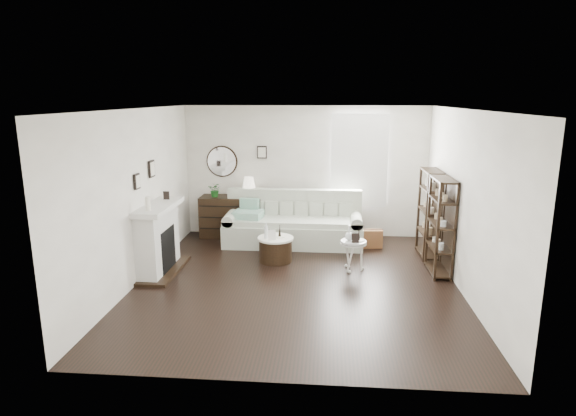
# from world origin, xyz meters

# --- Properties ---
(room) EXTENTS (5.50, 5.50, 5.50)m
(room) POSITION_xyz_m (0.73, 2.70, 1.60)
(room) COLOR black
(room) RESTS_ON ground
(fireplace) EXTENTS (0.50, 1.40, 1.84)m
(fireplace) POSITION_xyz_m (-2.32, 0.30, 0.54)
(fireplace) COLOR silver
(fireplace) RESTS_ON ground
(shelf_unit_far) EXTENTS (0.30, 0.80, 1.60)m
(shelf_unit_far) POSITION_xyz_m (2.33, 1.55, 0.80)
(shelf_unit_far) COLOR black
(shelf_unit_far) RESTS_ON ground
(shelf_unit_near) EXTENTS (0.30, 0.80, 1.60)m
(shelf_unit_near) POSITION_xyz_m (2.33, 0.65, 0.80)
(shelf_unit_near) COLOR black
(shelf_unit_near) RESTS_ON ground
(sofa) EXTENTS (2.71, 0.94, 1.05)m
(sofa) POSITION_xyz_m (-0.20, 2.08, 0.35)
(sofa) COLOR #B3BBA7
(sofa) RESTS_ON ground
(quilt) EXTENTS (0.61, 0.52, 0.14)m
(quilt) POSITION_xyz_m (-1.09, 1.95, 0.61)
(quilt) COLOR #299869
(quilt) RESTS_ON sofa
(suitcase) EXTENTS (0.55, 0.23, 0.35)m
(suitcase) POSITION_xyz_m (1.28, 1.93, 0.18)
(suitcase) COLOR brown
(suitcase) RESTS_ON ground
(dresser) EXTENTS (1.28, 0.55, 0.85)m
(dresser) POSITION_xyz_m (-1.52, 2.47, 0.43)
(dresser) COLOR black
(dresser) RESTS_ON ground
(table_lamp) EXTENTS (0.29, 0.29, 0.42)m
(table_lamp) POSITION_xyz_m (-1.14, 2.47, 1.06)
(table_lamp) COLOR beige
(table_lamp) RESTS_ON dresser
(potted_plant) EXTENTS (0.28, 0.25, 0.29)m
(potted_plant) POSITION_xyz_m (-1.84, 2.42, 1.00)
(potted_plant) COLOR #19581B
(potted_plant) RESTS_ON dresser
(drum_table) EXTENTS (0.64, 0.64, 0.44)m
(drum_table) POSITION_xyz_m (-0.44, 0.99, 0.22)
(drum_table) COLOR black
(drum_table) RESTS_ON ground
(pedestal_table) EXTENTS (0.43, 0.43, 0.52)m
(pedestal_table) POSITION_xyz_m (0.92, 0.63, 0.48)
(pedestal_table) COLOR silver
(pedestal_table) RESTS_ON ground
(eiffel_drum) EXTENTS (0.13, 0.13, 0.20)m
(eiffel_drum) POSITION_xyz_m (-0.37, 1.03, 0.54)
(eiffel_drum) COLOR black
(eiffel_drum) RESTS_ON drum_table
(bottle_drum) EXTENTS (0.07, 0.07, 0.28)m
(bottle_drum) POSITION_xyz_m (-0.60, 0.91, 0.58)
(bottle_drum) COLOR silver
(bottle_drum) RESTS_ON drum_table
(card_frame_drum) EXTENTS (0.14, 0.09, 0.18)m
(card_frame_drum) POSITION_xyz_m (-0.48, 0.83, 0.53)
(card_frame_drum) COLOR white
(card_frame_drum) RESTS_ON drum_table
(eiffel_ped) EXTENTS (0.11, 0.11, 0.20)m
(eiffel_ped) POSITION_xyz_m (1.00, 0.66, 0.62)
(eiffel_ped) COLOR black
(eiffel_ped) RESTS_ON pedestal_table
(flask_ped) EXTENTS (0.14, 0.14, 0.26)m
(flask_ped) POSITION_xyz_m (0.84, 0.65, 0.65)
(flask_ped) COLOR silver
(flask_ped) RESTS_ON pedestal_table
(card_frame_ped) EXTENTS (0.13, 0.07, 0.16)m
(card_frame_ped) POSITION_xyz_m (0.94, 0.52, 0.60)
(card_frame_ped) COLOR black
(card_frame_ped) RESTS_ON pedestal_table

